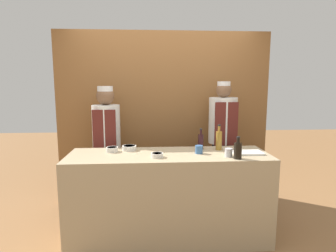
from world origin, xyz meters
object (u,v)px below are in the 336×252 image
sauce_bowl_white (112,149)px  bottle_wine (201,141)px  chef_left (107,146)px  sauce_bowl_purple (129,148)px  bottle_vinegar (219,140)px  sauce_bowl_green (157,155)px  bottle_soy (238,150)px  cup_steel (229,153)px  cup_blue (199,149)px  chef_right (222,142)px  cutting_board (247,153)px

sauce_bowl_white → bottle_wine: 0.99m
chef_left → sauce_bowl_purple: bearing=-55.3°
sauce_bowl_white → bottle_vinegar: (1.19, 0.01, 0.08)m
sauce_bowl_green → bottle_vinegar: bearing=21.8°
bottle_soy → cup_steel: bottle_soy is taller
sauce_bowl_green → cup_blue: (0.45, 0.13, 0.02)m
bottle_wine → chef_right: size_ratio=0.14×
chef_right → sauce_bowl_purple: bearing=-158.8°
cutting_board → bottle_wine: bottle_wine is taller
sauce_bowl_green → sauce_bowl_purple: sauce_bowl_purple is taller
sauce_bowl_purple → chef_right: bearing=21.2°
sauce_bowl_purple → sauce_bowl_white: size_ratio=1.21×
bottle_soy → cup_steel: (-0.07, 0.08, -0.04)m
chef_left → cutting_board: bearing=-23.6°
bottle_wine → bottle_vinegar: bearing=-9.3°
sauce_bowl_purple → sauce_bowl_white: same height
cup_steel → cutting_board: bearing=25.6°
cup_blue → cup_steel: (0.28, -0.15, -0.00)m
sauce_bowl_green → cup_steel: (0.73, -0.02, 0.02)m
sauce_bowl_purple → bottle_soy: bottle_soy is taller
chef_left → chef_right: (1.50, -0.00, 0.02)m
bottle_vinegar → chef_left: size_ratio=0.17×
cutting_board → cup_steel: bearing=-154.4°
bottle_vinegar → chef_left: 1.43m
chef_right → bottle_vinegar: bearing=-109.1°
bottle_wine → cutting_board: bearing=-25.7°
sauce_bowl_green → bottle_wine: 0.60m
cutting_board → chef_left: 1.74m
bottle_wine → chef_right: bearing=51.6°
sauce_bowl_white → bottle_soy: bearing=-16.3°
bottle_wine → chef_right: (0.37, 0.47, -0.12)m
sauce_bowl_green → cup_blue: cup_blue is taller
bottle_vinegar → bottle_wine: 0.20m
cup_steel → chef_right: (0.15, 0.81, -0.07)m
bottle_soy → bottle_wine: 0.51m
bottle_wine → cup_blue: size_ratio=2.78×
bottle_soy → cup_steel: size_ratio=2.60×
sauce_bowl_white → cup_steel: 1.25m
cup_steel → sauce_bowl_white: bearing=166.5°
sauce_bowl_green → chef_left: bearing=128.3°
sauce_bowl_purple → chef_left: chef_left is taller
chef_left → bottle_wine: bearing=-22.8°
chef_right → cup_blue: bearing=-123.0°
chef_left → chef_right: size_ratio=0.97×
bottle_vinegar → cup_steel: size_ratio=3.35×
sauce_bowl_green → chef_right: size_ratio=0.07×
sauce_bowl_purple → cup_steel: size_ratio=1.84×
cup_steel → chef_left: 1.58m
cup_blue → bottle_soy: bearing=-34.1°
cutting_board → bottle_vinegar: size_ratio=1.10×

